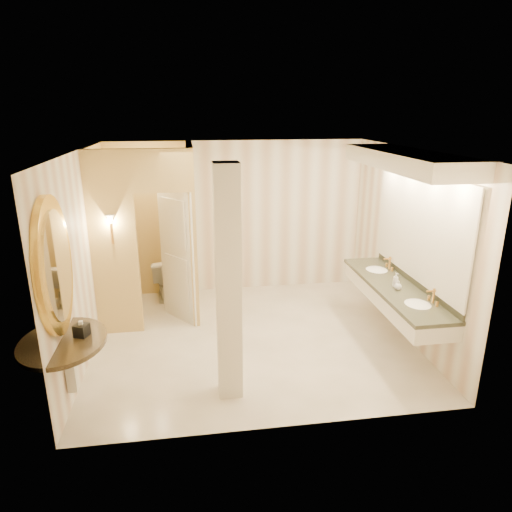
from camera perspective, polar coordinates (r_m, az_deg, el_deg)
The scene contains 16 objects.
floor at distance 6.81m, azimuth -0.43°, elevation -10.18°, with size 4.50×4.50×0.00m, color white.
ceiling at distance 6.03m, azimuth -0.49°, elevation 13.07°, with size 4.50×4.50×0.00m, color white.
wall_back at distance 8.21m, azimuth -2.41°, elevation 4.82°, with size 4.50×0.02×2.70m, color white.
wall_front at distance 4.45m, azimuth 3.17°, elevation -6.83°, with size 4.50×0.02×2.70m, color white.
wall_left at distance 6.39m, azimuth -20.84°, elevation -0.19°, with size 0.02×4.00×2.70m, color white.
wall_right at distance 6.96m, azimuth 18.23°, elevation 1.50°, with size 0.02×4.00×2.70m, color white.
toilet_closet at distance 7.16m, azimuth -10.58°, elevation 2.85°, with size 1.50×1.55×2.70m.
wall_sconce at distance 6.64m, azimuth -17.73°, elevation 4.21°, with size 0.14×0.14×0.42m.
vanity at distance 6.42m, azimuth 17.85°, elevation 2.80°, with size 0.75×2.60×2.09m.
console_shelf at distance 5.13m, azimuth -23.48°, elevation -4.90°, with size 1.12×1.12×2.01m.
pillar at distance 5.03m, azimuth -3.48°, elevation -3.80°, with size 0.27×0.27×2.70m, color silver.
tissue_box at distance 5.31m, azimuth -20.97°, elevation -8.66°, with size 0.14×0.14×0.14m, color black.
toilet at distance 8.23m, azimuth -11.49°, elevation -2.69°, with size 0.41×0.71×0.73m, color white.
soap_bottle_a at distance 6.54m, azimuth 17.15°, elevation -3.22°, with size 0.06×0.06×0.13m, color beige.
soap_bottle_b at distance 6.46m, azimuth 17.34°, elevation -3.51°, with size 0.10×0.10×0.13m, color silver.
soap_bottle_c at distance 6.54m, azimuth 17.06°, elevation -2.87°, with size 0.08×0.08×0.20m, color #C6B28C.
Camera 1 is at (-0.84, -5.95, 3.21)m, focal length 32.00 mm.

